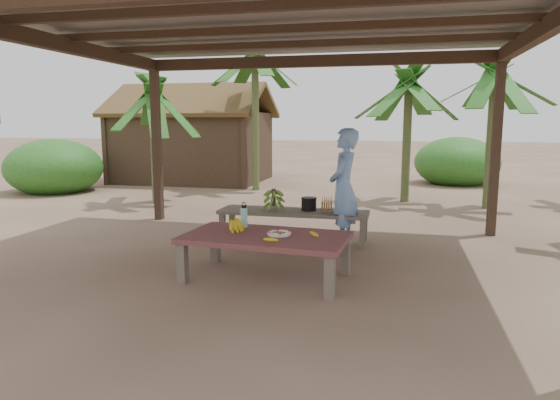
% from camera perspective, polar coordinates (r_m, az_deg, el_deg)
% --- Properties ---
extents(ground, '(80.00, 80.00, 0.00)m').
position_cam_1_polar(ground, '(6.23, 0.21, -7.34)').
color(ground, brown).
rests_on(ground, ground).
extents(pavilion, '(6.60, 5.60, 2.95)m').
position_cam_1_polar(pavilion, '(6.05, 0.06, 18.77)').
color(pavilion, black).
rests_on(pavilion, ground).
extents(work_table, '(1.88, 1.15, 0.50)m').
position_cam_1_polar(work_table, '(5.58, -1.63, -4.66)').
color(work_table, brown).
rests_on(work_table, ground).
extents(bench, '(2.20, 0.60, 0.45)m').
position_cam_1_polar(bench, '(7.36, 1.54, -1.62)').
color(bench, brown).
rests_on(bench, ground).
extents(ripe_banana_bunch, '(0.28, 0.25, 0.16)m').
position_cam_1_polar(ripe_banana_bunch, '(5.77, -5.46, -2.74)').
color(ripe_banana_bunch, yellow).
rests_on(ripe_banana_bunch, work_table).
extents(plate, '(0.26, 0.26, 0.04)m').
position_cam_1_polar(plate, '(5.53, -0.10, -3.87)').
color(plate, white).
rests_on(plate, work_table).
extents(loose_banana_front, '(0.17, 0.10, 0.04)m').
position_cam_1_polar(loose_banana_front, '(5.24, -1.04, -4.56)').
color(loose_banana_front, yellow).
rests_on(loose_banana_front, work_table).
extents(loose_banana_side, '(0.13, 0.13, 0.04)m').
position_cam_1_polar(loose_banana_side, '(5.51, 3.92, -3.91)').
color(loose_banana_side, yellow).
rests_on(loose_banana_side, work_table).
extents(water_flask, '(0.08, 0.08, 0.30)m').
position_cam_1_polar(water_flask, '(5.95, -4.14, -1.91)').
color(water_flask, '#44D5D2').
rests_on(water_flask, work_table).
extents(green_banana_stalk, '(0.29, 0.29, 0.33)m').
position_cam_1_polar(green_banana_stalk, '(7.39, -0.72, 0.15)').
color(green_banana_stalk, '#598C2D').
rests_on(green_banana_stalk, bench).
extents(cooking_pot, '(0.22, 0.22, 0.19)m').
position_cam_1_polar(cooking_pot, '(7.35, 3.32, -0.48)').
color(cooking_pot, black).
rests_on(cooking_pot, bench).
extents(skewer_rack, '(0.18, 0.08, 0.24)m').
position_cam_1_polar(skewer_rack, '(7.20, 5.36, -0.48)').
color(skewer_rack, '#A57F47').
rests_on(skewer_rack, bench).
extents(woman, '(0.47, 0.65, 1.66)m').
position_cam_1_polar(woman, '(7.05, 7.29, 1.42)').
color(woman, '#78A1E3').
rests_on(woman, ground).
extents(hut, '(4.40, 3.43, 2.85)m').
position_cam_1_polar(hut, '(15.02, -9.78, 6.39)').
color(hut, black).
rests_on(hut, ground).
extents(banana_plant_ne, '(1.80, 1.80, 2.93)m').
position_cam_1_polar(banana_plant_ne, '(10.85, 23.32, 11.96)').
color(banana_plant_ne, '#596638').
rests_on(banana_plant_ne, ground).
extents(banana_plant_n, '(1.80, 1.80, 2.81)m').
position_cam_1_polar(banana_plant_n, '(11.20, 14.49, 11.68)').
color(banana_plant_n, '#596638').
rests_on(banana_plant_n, ground).
extents(banana_plant_nw, '(1.80, 1.80, 3.66)m').
position_cam_1_polar(banana_plant_nw, '(12.84, -2.88, 15.27)').
color(banana_plant_nw, '#596638').
rests_on(banana_plant_nw, ground).
extents(banana_plant_w, '(1.80, 1.80, 2.54)m').
position_cam_1_polar(banana_plant_w, '(10.98, -14.30, 10.37)').
color(banana_plant_w, '#596638').
rests_on(banana_plant_w, ground).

